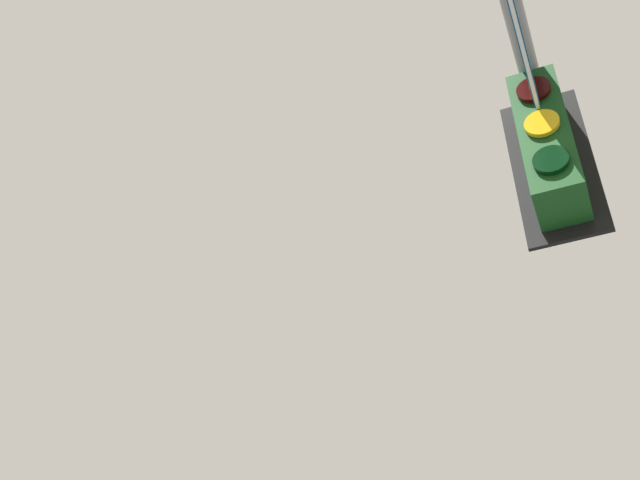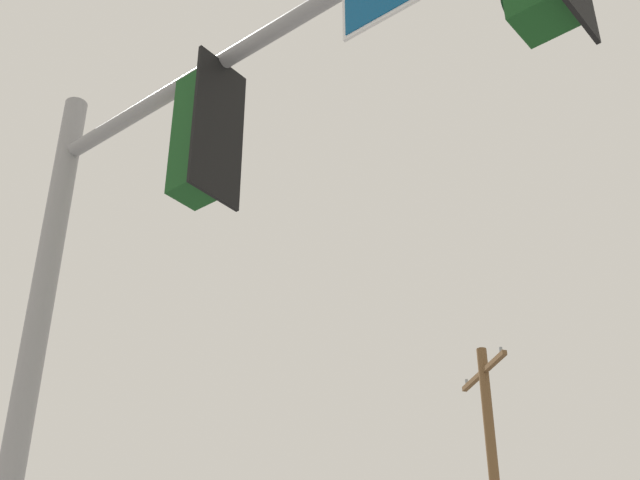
# 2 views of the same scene
# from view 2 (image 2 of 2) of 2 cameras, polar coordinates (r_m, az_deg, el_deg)

# --- Properties ---
(signal_pole_near) EXTENTS (5.35, 0.81, 6.99)m
(signal_pole_near) POSITION_cam_2_polar(r_m,az_deg,el_deg) (6.62, -7.76, 1.16)
(signal_pole_near) COLOR gray
(signal_pole_near) RESTS_ON ground_plane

